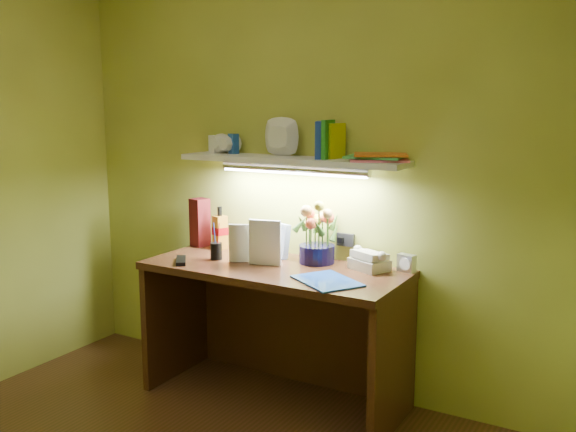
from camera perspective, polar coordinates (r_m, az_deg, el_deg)
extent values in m
cube|color=#351A0E|center=(3.52, -1.22, -10.41)|extent=(1.40, 0.60, 0.75)
cube|color=silver|center=(3.34, 10.49, -4.14)|extent=(0.10, 0.07, 0.09)
cube|color=#551014|center=(3.89, -7.83, -0.56)|extent=(0.11, 0.11, 0.29)
cylinder|color=black|center=(3.56, -6.41, -2.61)|extent=(0.08, 0.08, 0.16)
cube|color=black|center=(3.53, -9.49, -3.92)|extent=(0.15, 0.17, 0.02)
cube|color=#1E4FB0|center=(3.12, 3.49, -5.79)|extent=(0.40, 0.37, 0.01)
imported|color=beige|center=(3.48, -5.28, -2.42)|extent=(0.15, 0.08, 0.21)
imported|color=white|center=(3.44, -3.50, -2.27)|extent=(0.18, 0.06, 0.25)
cube|color=white|center=(3.46, 0.23, 5.00)|extent=(1.30, 0.25, 0.03)
imported|color=white|center=(3.73, -6.53, 6.21)|extent=(0.12, 0.12, 0.09)
imported|color=white|center=(3.68, -5.84, 6.31)|extent=(0.12, 0.12, 0.11)
imported|color=white|center=(3.51, -0.98, 5.74)|extent=(0.21, 0.21, 0.05)
cube|color=white|center=(3.77, -6.63, 6.36)|extent=(0.05, 0.05, 0.10)
cube|color=#1E4FB0|center=(3.71, -4.87, 6.42)|extent=(0.06, 0.06, 0.11)
cube|color=#A62337|center=(3.37, 3.37, 6.63)|extent=(0.06, 0.12, 0.18)
cube|color=#CBD215|center=(3.37, 4.35, 6.66)|extent=(0.05, 0.12, 0.18)
cube|color=#1C3DB0|center=(3.37, 2.75, 6.77)|extent=(0.08, 0.14, 0.19)
cube|color=#278D26|center=(3.35, 3.59, 6.80)|extent=(0.03, 0.13, 0.20)
cube|color=#A62337|center=(3.39, 3.37, 6.54)|extent=(0.04, 0.12, 0.17)
cube|color=pink|center=(3.27, 8.07, 4.97)|extent=(0.35, 0.32, 0.01)
cube|color=#46B65E|center=(3.27, 7.70, 5.22)|extent=(0.31, 0.25, 0.01)
cube|color=orange|center=(3.25, 8.22, 5.42)|extent=(0.32, 0.28, 0.01)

